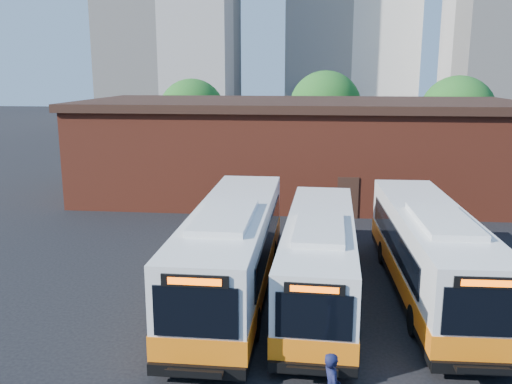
# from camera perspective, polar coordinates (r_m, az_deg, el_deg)

# --- Properties ---
(ground) EXTENTS (220.00, 220.00, 0.00)m
(ground) POSITION_cam_1_polar(r_m,az_deg,el_deg) (18.45, 2.51, -14.00)
(ground) COLOR black
(bus_midwest) EXTENTS (2.81, 13.11, 3.56)m
(bus_midwest) POSITION_cam_1_polar(r_m,az_deg,el_deg) (20.38, -2.50, -6.44)
(bus_midwest) COLOR silver
(bus_midwest) RESTS_ON ground
(bus_mideast) EXTENTS (2.86, 11.89, 3.21)m
(bus_mideast) POSITION_cam_1_polar(r_m,az_deg,el_deg) (20.13, 6.68, -7.24)
(bus_mideast) COLOR silver
(bus_mideast) RESTS_ON ground
(bus_east) EXTENTS (2.93, 12.63, 3.42)m
(bus_east) POSITION_cam_1_polar(r_m,az_deg,el_deg) (21.34, 17.80, -6.35)
(bus_east) COLOR silver
(bus_east) RESTS_ON ground
(depot_building) EXTENTS (28.60, 12.60, 6.40)m
(depot_building) POSITION_cam_1_polar(r_m,az_deg,el_deg) (36.83, 4.52, 4.74)
(depot_building) COLOR maroon
(depot_building) RESTS_ON ground
(tree_west) EXTENTS (6.00, 6.00, 7.65)m
(tree_west) POSITION_cam_1_polar(r_m,az_deg,el_deg) (49.83, -6.75, 8.34)
(tree_west) COLOR #382314
(tree_west) RESTS_ON ground
(tree_mid) EXTENTS (6.56, 6.56, 8.36)m
(tree_mid) POSITION_cam_1_polar(r_m,az_deg,el_deg) (50.59, 7.30, 8.88)
(tree_mid) COLOR #382314
(tree_mid) RESTS_ON ground
(tree_east) EXTENTS (6.24, 6.24, 7.96)m
(tree_east) POSITION_cam_1_polar(r_m,az_deg,el_deg) (49.10, 20.42, 7.80)
(tree_east) COLOR #382314
(tree_east) RESTS_ON ground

